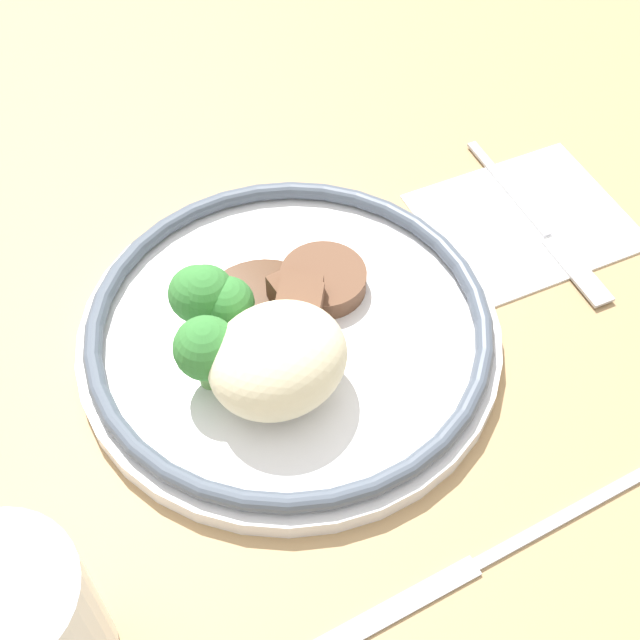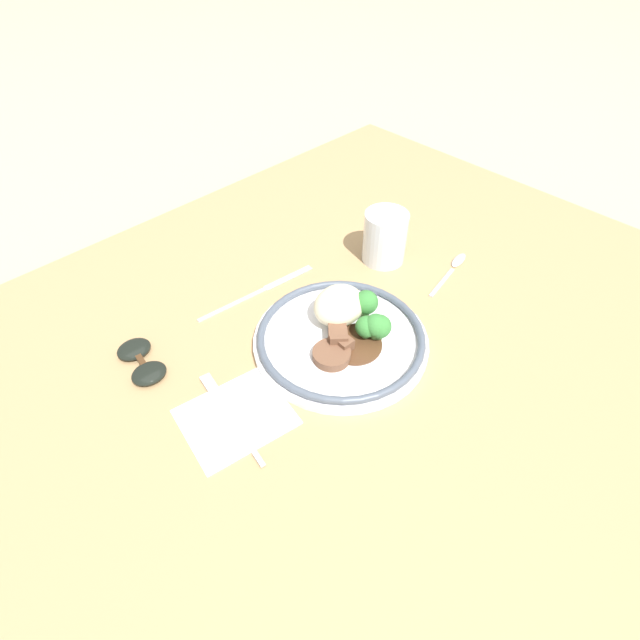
# 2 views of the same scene
# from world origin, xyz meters

# --- Properties ---
(ground_plane) EXTENTS (8.00, 8.00, 0.00)m
(ground_plane) POSITION_xyz_m (0.00, 0.00, 0.00)
(ground_plane) COLOR tan
(dining_table) EXTENTS (1.27, 1.07, 0.05)m
(dining_table) POSITION_xyz_m (0.00, 0.00, 0.02)
(dining_table) COLOR tan
(dining_table) RESTS_ON ground
(napkin) EXTENTS (0.16, 0.14, 0.00)m
(napkin) POSITION_xyz_m (-0.23, 0.01, 0.05)
(napkin) COLOR white
(napkin) RESTS_ON dining_table
(plate) EXTENTS (0.27, 0.27, 0.07)m
(plate) POSITION_xyz_m (-0.02, 0.01, 0.06)
(plate) COLOR white
(plate) RESTS_ON dining_table
(juice_glass) EXTENTS (0.08, 0.08, 0.10)m
(juice_glass) POSITION_xyz_m (0.19, 0.11, 0.09)
(juice_glass) COLOR orange
(juice_glass) RESTS_ON dining_table
(fork) EXTENTS (0.04, 0.18, 0.00)m
(fork) POSITION_xyz_m (-0.23, 0.03, 0.05)
(fork) COLOR #B7B7BC
(fork) RESTS_ON napkin
(knife) EXTENTS (0.23, 0.04, 0.00)m
(knife) POSITION_xyz_m (-0.04, 0.19, 0.05)
(knife) COLOR #B7B7BC
(knife) RESTS_ON dining_table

